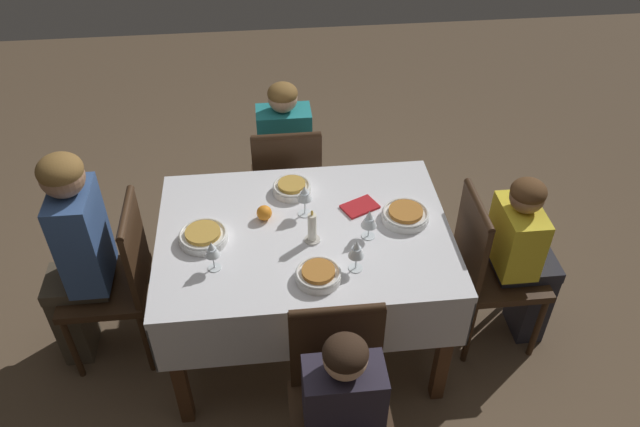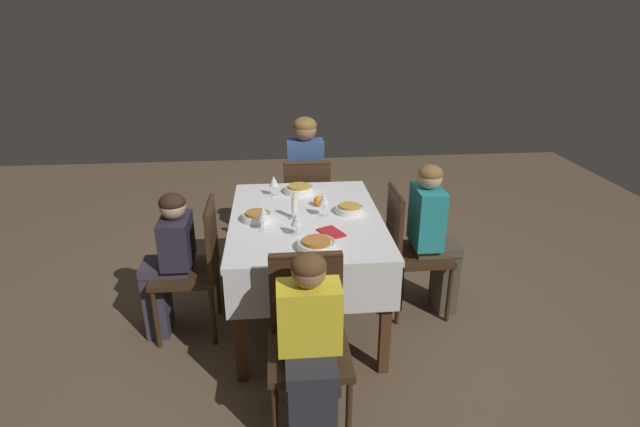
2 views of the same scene
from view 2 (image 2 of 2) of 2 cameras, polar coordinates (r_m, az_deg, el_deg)
The scene contains 21 objects.
ground_plane at distance 3.60m, azimuth -1.50°, elevation -11.70°, with size 8.00×8.00×0.00m, color brown.
dining_table at distance 3.28m, azimuth -1.62°, elevation -1.96°, with size 1.35×0.97×0.77m.
chair_west at distance 4.18m, azimuth -1.56°, elevation 1.14°, with size 0.41×0.41×0.91m.
chair_east at distance 2.57m, azimuth -1.38°, elevation -13.72°, with size 0.41×0.41×0.91m.
chair_south at distance 3.32m, azimuth -14.04°, elevation -5.48°, with size 0.41×0.41×0.91m.
chair_north at distance 3.49m, azimuth 10.23°, elevation -3.66°, with size 0.41×0.41×0.91m.
person_adult_denim at distance 4.25m, azimuth -1.72°, elevation 4.15°, with size 0.34×0.30×1.21m.
person_child_yellow at distance 2.41m, azimuth -1.11°, elevation -15.07°, with size 0.33×0.30×1.01m.
person_child_dark at distance 3.33m, azimuth -16.96°, elevation -5.00°, with size 0.30×0.33×0.98m.
person_child_teal at distance 3.50m, azimuth 12.87°, elevation -2.23°, with size 0.30×0.33×1.08m.
bowl_west at distance 3.65m, azimuth -2.42°, elevation 2.82°, with size 0.22×0.22×0.06m.
wine_glass_west at distance 3.57m, azimuth -5.31°, elevation 3.63°, with size 0.07×0.07×0.15m.
bowl_east at distance 2.79m, azimuth -0.41°, elevation -3.56°, with size 0.22×0.22×0.06m.
wine_glass_east at distance 2.93m, azimuth -2.68°, elevation -0.69°, with size 0.07×0.07×0.15m.
bowl_south at distance 3.19m, azimuth -7.24°, elevation -0.29°, with size 0.19×0.19×0.06m.
wine_glass_south at distance 3.01m, azimuth -6.51°, elevation -0.00°, with size 0.07×0.07×0.16m.
bowl_north at distance 3.29m, azimuth 3.39°, elevation 0.54°, with size 0.19×0.19×0.06m.
wine_glass_north at distance 3.19m, azimuth 0.47°, elevation 1.62°, with size 0.07×0.07×0.16m.
candle_centerpiece at distance 3.18m, azimuth -2.93°, elevation 0.54°, with size 0.07×0.07×0.18m.
orange_fruit at distance 3.39m, azimuth -0.13°, elevation 1.45°, with size 0.07×0.07×0.07m, color orange.
napkin_red_folded at distance 2.99m, azimuth 1.30°, elevation -2.19°, with size 0.20×0.17×0.01m.
Camera 2 is at (2.98, -0.18, 2.02)m, focal length 28.00 mm.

